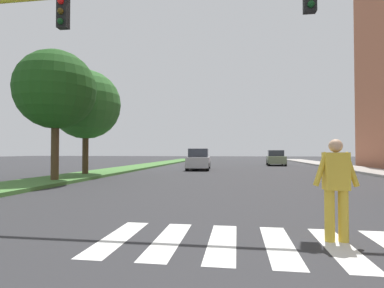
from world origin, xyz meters
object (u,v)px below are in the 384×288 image
Objects in this scene: tree_mid at (56,90)px; pedestrian_performer at (336,185)px; tree_far at (86,105)px; traffic_light_gantry at (67,38)px; sedan_distant at (276,158)px; sedan_midblock at (199,160)px.

tree_mid reaches higher than pedestrian_performer.
tree_far is 16.41m from pedestrian_performer.
traffic_light_gantry is 28.09m from sedan_distant.
traffic_light_gantry is 2.52× the size of sedan_distant.
sedan_distant is at bearing 72.23° from traffic_light_gantry.
tree_far is 10.21m from sedan_midblock.
pedestrian_performer is (5.98, -1.92, -3.51)m from traffic_light_gantry.
sedan_distant is at bearing 58.04° from tree_mid.
tree_far is at bearing -128.74° from sedan_midblock.
tree_far is 21.47m from sedan_distant.
traffic_light_gantry is at bearing -55.18° from tree_mid.
tree_mid is 13.45m from pedestrian_performer.
sedan_distant is (13.25, 16.51, -3.58)m from tree_far.
tree_mid is 3.66× the size of pedestrian_performer.
sedan_midblock reaches higher than pedestrian_performer.
tree_far is 1.38× the size of sedan_midblock.
pedestrian_performer is (10.22, -8.02, -3.50)m from tree_mid.
tree_mid is 24.34m from sedan_distant.
pedestrian_performer is at bearing -48.03° from tree_far.
pedestrian_performer is (10.73, -11.93, -3.41)m from tree_far.
tree_mid is at bearing -121.96° from sedan_distant.
tree_mid is 0.55× the size of traffic_light_gantry.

